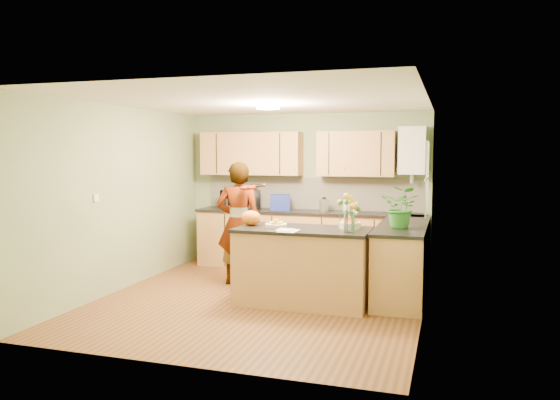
% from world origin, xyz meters
% --- Properties ---
extents(floor, '(4.50, 4.50, 0.00)m').
position_xyz_m(floor, '(0.00, 0.00, 0.00)').
color(floor, brown).
rests_on(floor, ground).
extents(ceiling, '(4.00, 4.50, 0.02)m').
position_xyz_m(ceiling, '(0.00, 0.00, 2.50)').
color(ceiling, white).
rests_on(ceiling, wall_back).
extents(wall_back, '(4.00, 0.02, 2.50)m').
position_xyz_m(wall_back, '(0.00, 2.25, 1.25)').
color(wall_back, gray).
rests_on(wall_back, floor).
extents(wall_front, '(4.00, 0.02, 2.50)m').
position_xyz_m(wall_front, '(0.00, -2.25, 1.25)').
color(wall_front, gray).
rests_on(wall_front, floor).
extents(wall_left, '(0.02, 4.50, 2.50)m').
position_xyz_m(wall_left, '(-2.00, 0.00, 1.25)').
color(wall_left, gray).
rests_on(wall_left, floor).
extents(wall_right, '(0.02, 4.50, 2.50)m').
position_xyz_m(wall_right, '(2.00, 0.00, 1.25)').
color(wall_right, gray).
rests_on(wall_right, floor).
extents(back_counter, '(3.64, 0.62, 0.94)m').
position_xyz_m(back_counter, '(0.10, 1.95, 0.47)').
color(back_counter, '#B37A47').
rests_on(back_counter, floor).
extents(right_counter, '(0.62, 2.24, 0.94)m').
position_xyz_m(right_counter, '(1.70, 0.85, 0.47)').
color(right_counter, '#B37A47').
rests_on(right_counter, floor).
extents(splashback, '(3.60, 0.02, 0.52)m').
position_xyz_m(splashback, '(0.10, 2.23, 1.20)').
color(splashback, silver).
rests_on(splashback, back_counter).
extents(upper_cabinets, '(3.20, 0.34, 0.70)m').
position_xyz_m(upper_cabinets, '(-0.18, 2.08, 1.85)').
color(upper_cabinets, '#B37A47').
rests_on(upper_cabinets, wall_back).
extents(boiler, '(0.40, 0.30, 0.86)m').
position_xyz_m(boiler, '(1.70, 2.09, 1.90)').
color(boiler, white).
rests_on(boiler, wall_back).
extents(window_right, '(0.01, 1.30, 1.05)m').
position_xyz_m(window_right, '(1.99, 0.60, 1.55)').
color(window_right, white).
rests_on(window_right, wall_right).
extents(light_switch, '(0.02, 0.09, 0.09)m').
position_xyz_m(light_switch, '(-1.99, -0.60, 1.30)').
color(light_switch, white).
rests_on(light_switch, wall_left).
extents(ceiling_lamp, '(0.30, 0.30, 0.07)m').
position_xyz_m(ceiling_lamp, '(0.00, 0.30, 2.46)').
color(ceiling_lamp, '#FFEABF').
rests_on(ceiling_lamp, ceiling).
extents(peninsula_island, '(1.65, 0.84, 0.94)m').
position_xyz_m(peninsula_island, '(0.55, 0.00, 0.47)').
color(peninsula_island, '#B37A47').
rests_on(peninsula_island, floor).
extents(fruit_dish, '(0.27, 0.27, 0.10)m').
position_xyz_m(fruit_dish, '(0.20, 0.00, 0.98)').
color(fruit_dish, '#F3E9C3').
rests_on(fruit_dish, peninsula_island).
extents(orange_bowl, '(0.27, 0.27, 0.16)m').
position_xyz_m(orange_bowl, '(1.10, 0.15, 1.01)').
color(orange_bowl, '#F3E9C3').
rests_on(orange_bowl, peninsula_island).
extents(flower_vase, '(0.28, 0.28, 0.51)m').
position_xyz_m(flower_vase, '(1.15, -0.18, 1.28)').
color(flower_vase, silver).
rests_on(flower_vase, peninsula_island).
extents(orange_bag, '(0.29, 0.26, 0.19)m').
position_xyz_m(orange_bag, '(-0.15, 0.05, 1.04)').
color(orange_bag, orange).
rests_on(orange_bag, peninsula_island).
extents(papers, '(0.22, 0.30, 0.01)m').
position_xyz_m(papers, '(0.45, -0.30, 0.95)').
color(papers, silver).
rests_on(papers, peninsula_island).
extents(violinist, '(0.70, 0.53, 1.74)m').
position_xyz_m(violinist, '(-0.58, 0.71, 0.87)').
color(violinist, tan).
rests_on(violinist, floor).
extents(violin, '(0.61, 0.53, 0.15)m').
position_xyz_m(violin, '(-0.38, 0.49, 1.40)').
color(violin, '#4C1904').
rests_on(violin, violinist).
extents(microwave, '(0.66, 0.54, 0.31)m').
position_xyz_m(microwave, '(-1.07, 1.99, 1.10)').
color(microwave, white).
rests_on(microwave, back_counter).
extents(blue_box, '(0.37, 0.32, 0.25)m').
position_xyz_m(blue_box, '(-0.36, 1.96, 1.07)').
color(blue_box, navy).
rests_on(blue_box, back_counter).
extents(kettle, '(0.14, 0.14, 0.27)m').
position_xyz_m(kettle, '(0.37, 1.97, 1.05)').
color(kettle, '#BCBCC1').
rests_on(kettle, back_counter).
extents(jar_cream, '(0.13, 0.13, 0.19)m').
position_xyz_m(jar_cream, '(0.73, 2.00, 1.04)').
color(jar_cream, '#F3E9C3').
rests_on(jar_cream, back_counter).
extents(jar_white, '(0.14, 0.14, 0.17)m').
position_xyz_m(jar_white, '(0.87, 1.89, 1.03)').
color(jar_white, white).
rests_on(jar_white, back_counter).
extents(potted_plant, '(0.55, 0.51, 0.52)m').
position_xyz_m(potted_plant, '(1.70, 0.39, 1.20)').
color(potted_plant, '#2A7326').
rests_on(potted_plant, right_counter).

